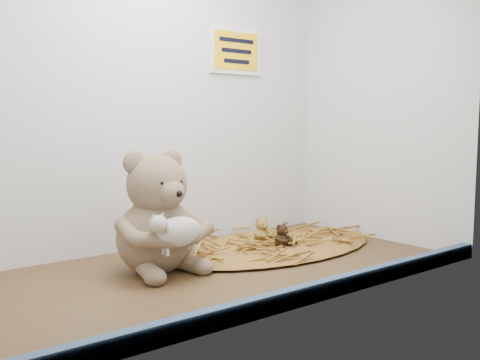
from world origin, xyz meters
TOP-DOWN VIEW (x-y plane):
  - alcove_shell at (0.00, 9.00)cm, footprint 120.40×60.20cm
  - front_rail at (0.00, -28.80)cm, footprint 119.28×2.20cm
  - straw_bed at (26.81, 9.10)cm, footprint 65.40×37.98cm
  - main_teddy at (-8.78, 8.40)cm, footprint 23.87×25.04cm
  - toy_lamb at (-8.78, -1.60)cm, footprint 14.14×8.63cm
  - mini_teddy_tan at (26.44, 12.87)cm, footprint 5.75×6.06cm
  - mini_teddy_brown at (27.18, 5.34)cm, footprint 5.82×6.06cm
  - wall_sign at (30.00, 29.40)cm, footprint 16.00×1.20cm

SIDE VIEW (x-z plane):
  - straw_bed at x=26.81cm, z-range 0.00..1.27cm
  - front_rail at x=0.00cm, z-range 0.00..3.60cm
  - mini_teddy_brown at x=27.18cm, z-range 1.27..7.54cm
  - mini_teddy_tan at x=26.44cm, z-range 1.27..8.25cm
  - toy_lamb at x=-8.78cm, z-range 6.15..15.29cm
  - main_teddy at x=-8.78cm, z-range 0.00..27.90cm
  - alcove_shell at x=0.00cm, z-range -0.20..90.20cm
  - wall_sign at x=30.00cm, z-range 49.50..60.50cm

